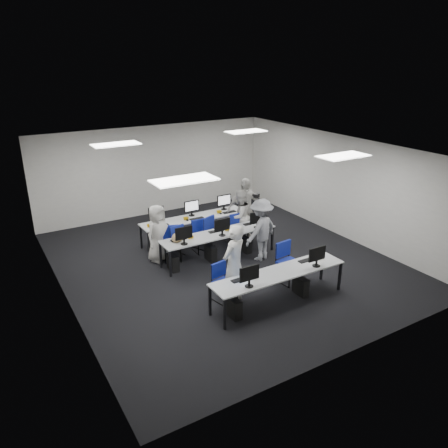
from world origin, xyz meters
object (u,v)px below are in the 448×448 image
chair_1 (288,270)px  student_0 (234,264)px  chair_5 (174,245)px  student_1 (239,216)px  student_3 (244,209)px  chair_7 (233,232)px  desk_front (279,274)px  chair_4 (238,237)px  student_2 (158,233)px  photographer (261,230)px  chair_2 (172,249)px  chair_3 (201,242)px  desk_mid (219,235)px  chair_0 (224,289)px  chair_6 (203,237)px

chair_1 → student_0: bearing=177.3°
chair_5 → student_1: size_ratio=0.58×
student_3 → chair_7: bearing=-161.4°
desk_front → chair_1: 1.08m
desk_front → chair_4: size_ratio=3.92×
chair_1 → chair_4: chair_1 is taller
chair_7 → student_2: student_2 is taller
photographer → chair_2: bearing=-47.5°
student_0 → photographer: 2.32m
chair_3 → chair_1: bearing=-67.0°
desk_front → desk_mid: bearing=90.0°
desk_mid → student_2: (-1.43, 0.72, 0.09)m
desk_front → chair_3: (-0.18, 3.27, -0.41)m
chair_5 → chair_2: bearing=-131.5°
desk_front → chair_5: chair_5 is taller
chair_5 → student_2: size_ratio=0.59×
chair_4 → student_3: 0.87m
desk_front → photographer: photographer is taller
desk_front → photographer: (0.94, 2.00, 0.16)m
chair_0 → student_0: student_0 is taller
chair_1 → chair_6: 2.95m
chair_4 → student_3: size_ratio=0.44×
student_3 → photographer: student_3 is taller
chair_0 → photographer: size_ratio=0.52×
chair_0 → chair_7: (1.92, 2.68, 0.02)m
chair_3 → student_0: size_ratio=0.48×
chair_6 → photographer: (0.94, -1.47, 0.54)m
chair_1 → chair_5: 3.29m
chair_2 → student_2: 0.60m
chair_1 → chair_2: size_ratio=1.08×
photographer → student_1: bearing=-114.4°
desk_front → chair_5: size_ratio=3.51×
desk_mid → chair_0: 2.20m
chair_6 → student_3: student_3 is taller
chair_3 → photographer: bearing=-45.8°
chair_2 → student_3: (2.46, 0.26, 0.63)m
chair_0 → chair_2: bearing=81.0°
desk_mid → photographer: 1.12m
chair_5 → student_0: size_ratio=0.50×
student_1 → student_3: (0.26, 0.14, 0.14)m
chair_3 → student_0: (-0.66, -2.76, 0.64)m
desk_mid → chair_4: size_ratio=3.92×
desk_mid → chair_2: bearing=152.3°
desk_front → student_3: bearing=68.4°
chair_5 → chair_1: bearing=-67.1°
chair_6 → student_3: bearing=-23.4°
desk_front → chair_0: size_ratio=3.68×
chair_7 → student_2: size_ratio=0.61×
chair_7 → chair_2: bearing=-169.6°
chair_6 → student_0: size_ratio=0.53×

